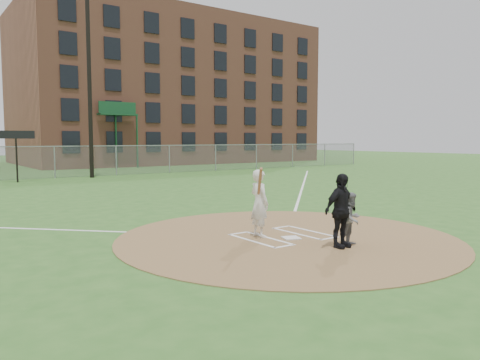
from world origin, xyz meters
TOP-DOWN VIEW (x-y plane):
  - ground at (0.00, 0.00)m, footprint 140.00×140.00m
  - dirt_circle at (0.00, 0.00)m, footprint 8.40×8.40m
  - home_plate at (-0.03, -0.19)m, footprint 0.51×0.51m
  - foul_line_first at (9.00, 9.00)m, footprint 17.04×17.04m
  - catcher at (0.60, -1.53)m, footprint 0.66×0.55m
  - umpire at (0.23, -1.54)m, footprint 1.00×0.45m
  - batters_boxes at (0.00, 0.15)m, footprint 2.08×1.88m
  - batter_at_plate at (-0.53, 0.44)m, footprint 0.70×0.98m
  - outfield_fence at (0.00, 22.00)m, footprint 56.08×0.08m
  - brick_warehouse at (16.00, 37.96)m, footprint 30.00×17.17m
  - light_pole at (2.00, 21.00)m, footprint 1.20×0.30m
  - scoreboard_sign at (-2.50, 20.20)m, footprint 2.00×0.10m

SIDE VIEW (x-z plane):
  - ground at x=0.00m, z-range 0.00..0.00m
  - foul_line_first at x=9.00m, z-range 0.00..0.01m
  - dirt_circle at x=0.00m, z-range 0.00..0.02m
  - batters_boxes at x=0.00m, z-range 0.02..0.03m
  - home_plate at x=-0.03m, z-range 0.02..0.05m
  - catcher at x=0.60m, z-range 0.02..1.24m
  - umpire at x=0.23m, z-range 0.02..1.69m
  - batter_at_plate at x=-0.53m, z-range -0.02..1.75m
  - outfield_fence at x=0.00m, z-range 0.00..2.03m
  - scoreboard_sign at x=-2.50m, z-range 0.92..3.85m
  - light_pole at x=2.00m, z-range 0.50..12.72m
  - brick_warehouse at x=16.00m, z-range 0.00..15.00m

